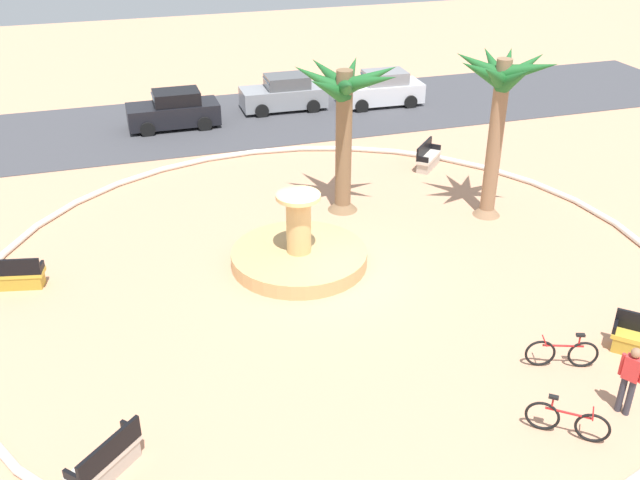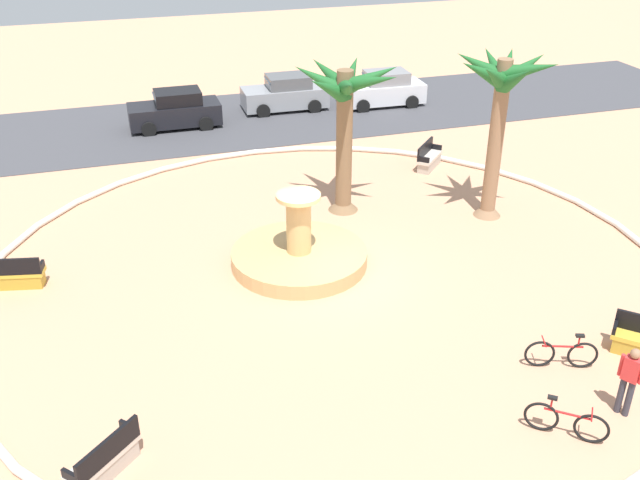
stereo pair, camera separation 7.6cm
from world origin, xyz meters
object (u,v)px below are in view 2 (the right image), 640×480
at_px(fountain, 299,255).
at_px(parked_car_second, 285,94).
at_px(palm_tree_near_fountain, 345,107).
at_px(bench_north, 104,462).
at_px(bench_southeast, 429,159).
at_px(parked_car_third, 383,90).
at_px(bench_west, 15,276).
at_px(palm_tree_by_curb, 501,96).
at_px(bicycle_by_lamppost, 561,354).
at_px(bicycle_red_frame, 566,422).
at_px(person_cyclist_helmet, 629,378).
at_px(parked_car_leftmost, 175,110).

xyz_separation_m(fountain, parked_car_second, (3.40, 14.47, 0.46)).
height_order(palm_tree_near_fountain, bench_north, palm_tree_near_fountain).
bearing_deg(bench_north, bench_southeast, 44.69).
bearing_deg(parked_car_third, bench_west, -141.78).
bearing_deg(palm_tree_by_curb, bicycle_by_lamppost, -106.92).
bearing_deg(bench_north, palm_tree_near_fountain, 50.25).
bearing_deg(bench_southeast, palm_tree_near_fountain, -149.62).
height_order(bicycle_red_frame, parked_car_second, parked_car_second).
distance_m(bench_west, bicycle_red_frame, 14.86).
relative_size(bench_west, bicycle_red_frame, 1.21).
xyz_separation_m(fountain, bench_north, (-5.85, -6.83, 0.03)).
relative_size(parked_car_second, parked_car_third, 0.99).
relative_size(bench_west, person_cyclist_helmet, 0.98).
distance_m(palm_tree_near_fountain, bicycle_by_lamppost, 10.44).
relative_size(fountain, bench_north, 2.66).
xyz_separation_m(bench_west, bicycle_by_lamppost, (12.53, -7.65, 0.04)).
bearing_deg(fountain, person_cyclist_helmet, -59.27).
height_order(fountain, bench_southeast, fountain).
height_order(palm_tree_near_fountain, parked_car_third, palm_tree_near_fountain).
bearing_deg(bicycle_by_lamppost, parked_car_leftmost, 108.05).
height_order(bench_southeast, bicycle_red_frame, bench_southeast).
distance_m(palm_tree_by_curb, bicycle_red_frame, 11.18).
distance_m(bench_southeast, bicycle_red_frame, 14.72).
bearing_deg(bench_north, parked_car_third, 55.88).
bearing_deg(fountain, parked_car_second, 76.78).
xyz_separation_m(bench_north, person_cyclist_helmet, (10.79, -1.48, 0.61)).
bearing_deg(parked_car_leftmost, palm_tree_near_fountain, -66.88).
height_order(bicycle_red_frame, parked_car_third, parked_car_third).
bearing_deg(person_cyclist_helmet, parked_car_third, 81.87).
distance_m(bicycle_red_frame, parked_car_second, 23.01).
bearing_deg(bench_north, person_cyclist_helmet, -7.83).
bearing_deg(bicycle_by_lamppost, bench_west, 148.60).
bearing_deg(parked_car_third, palm_tree_by_curb, -95.15).
height_order(fountain, palm_tree_by_curb, palm_tree_by_curb).
distance_m(bicycle_by_lamppost, parked_car_second, 21.03).
bearing_deg(bench_west, fountain, -8.06).
xyz_separation_m(palm_tree_near_fountain, person_cyclist_helmet, (2.48, -11.48, -2.69)).
distance_m(fountain, bicycle_by_lamppost, 7.97).
xyz_separation_m(bench_west, person_cyclist_helmet, (12.89, -9.44, 0.61)).
bearing_deg(bench_southeast, bench_west, -162.66).
xyz_separation_m(fountain, bench_southeast, (6.86, 5.75, 0.03)).
relative_size(bench_west, parked_car_leftmost, 0.42).
height_order(palm_tree_by_curb, parked_car_leftmost, palm_tree_by_curb).
distance_m(bicycle_red_frame, person_cyclist_helmet, 1.72).
xyz_separation_m(bench_west, bench_southeast, (14.80, 4.62, 0.00)).
relative_size(palm_tree_by_curb, bicycle_by_lamppost, 3.40).
xyz_separation_m(palm_tree_near_fountain, bench_southeast, (4.39, 2.58, -3.30)).
xyz_separation_m(bicycle_red_frame, parked_car_third, (4.76, 22.30, 0.40)).
height_order(bench_southeast, parked_car_leftmost, parked_car_leftmost).
bearing_deg(parked_car_second, fountain, -103.22).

